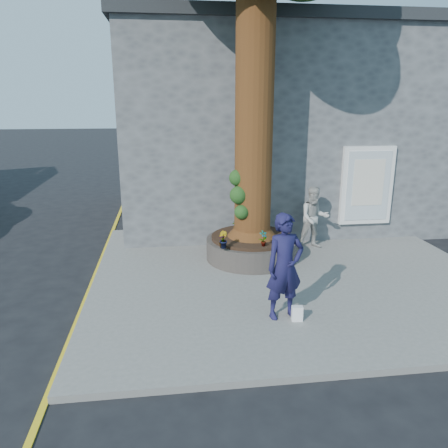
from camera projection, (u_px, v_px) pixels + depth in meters
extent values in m
plane|color=black|center=(232.00, 298.00, 9.20)|extent=(120.00, 120.00, 0.00)
cube|color=slate|center=(289.00, 274.00, 10.33)|extent=(9.00, 8.00, 0.12)
cube|color=yellow|center=(91.00, 286.00, 9.77)|extent=(0.10, 30.00, 0.01)
cube|color=#4F5255|center=(272.00, 130.00, 15.57)|extent=(10.00, 8.00, 6.00)
cube|color=black|center=(275.00, 35.00, 14.71)|extent=(10.30, 8.30, 0.30)
cube|color=white|center=(367.00, 186.00, 12.27)|extent=(1.50, 0.12, 2.20)
cube|color=silver|center=(368.00, 186.00, 12.22)|extent=(1.25, 0.04, 1.95)
cube|color=silver|center=(368.00, 183.00, 12.17)|extent=(0.90, 0.02, 1.30)
cylinder|color=black|center=(252.00, 248.00, 11.11)|extent=(2.30, 2.30, 0.52)
cylinder|color=black|center=(252.00, 237.00, 11.02)|extent=(2.04, 2.04, 0.08)
cylinder|color=#4F2B13|center=(255.00, 80.00, 9.99)|extent=(0.90, 0.90, 7.50)
cone|color=#4F2B13|center=(252.00, 222.00, 10.92)|extent=(1.24, 1.24, 0.70)
sphere|color=#143D15|center=(239.00, 195.00, 10.47)|extent=(0.44, 0.44, 0.44)
sphere|color=#143D15|center=(242.00, 212.00, 10.50)|extent=(0.36, 0.36, 0.36)
sphere|color=#143D15|center=(237.00, 178.00, 10.48)|extent=(0.40, 0.40, 0.40)
imported|color=#18163D|center=(285.00, 267.00, 7.89)|extent=(0.81, 0.62, 1.98)
imported|color=#B0AFA9|center=(314.00, 218.00, 11.75)|extent=(0.85, 0.68, 1.69)
cube|color=white|center=(297.00, 313.00, 7.96)|extent=(0.21, 0.14, 0.28)
imported|color=gray|center=(263.00, 238.00, 10.16)|extent=(0.24, 0.21, 0.38)
imported|color=gray|center=(223.00, 240.00, 10.04)|extent=(0.28, 0.28, 0.40)
imported|color=gray|center=(223.00, 242.00, 10.05)|extent=(0.18, 0.18, 0.31)
imported|color=gray|center=(237.00, 226.00, 11.35)|extent=(0.30, 0.31, 0.27)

